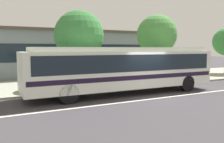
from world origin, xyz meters
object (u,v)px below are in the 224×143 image
pedestrian_standing_by_tree (83,74)px  street_tree_mid_block (157,35)px  pedestrian_waiting_near_sign (81,73)px  pedestrian_walking_along_curb (153,70)px  transit_bus (124,67)px  bus_stop_sign (157,61)px  street_tree_near_stop (79,36)px

pedestrian_standing_by_tree → street_tree_mid_block: bearing=15.4°
pedestrian_waiting_near_sign → pedestrian_standing_by_tree: pedestrian_waiting_near_sign is taller
pedestrian_walking_along_curb → pedestrian_waiting_near_sign: bearing=177.0°
pedestrian_walking_along_curb → pedestrian_standing_by_tree: 5.54m
pedestrian_standing_by_tree → street_tree_mid_block: (7.29, 2.01, 2.70)m
transit_bus → pedestrian_waiting_near_sign: transit_bus is taller
bus_stop_sign → pedestrian_standing_by_tree: bearing=178.0°
pedestrian_standing_by_tree → bus_stop_sign: size_ratio=0.66×
transit_bus → street_tree_near_stop: street_tree_near_stop is taller
bus_stop_sign → street_tree_mid_block: 3.42m
pedestrian_walking_along_curb → street_tree_near_stop: 5.93m
transit_bus → bus_stop_sign: transit_bus is taller
pedestrian_waiting_near_sign → pedestrian_standing_by_tree: size_ratio=1.03×
bus_stop_sign → street_tree_mid_block: (1.63, 2.21, 2.05)m
pedestrian_waiting_near_sign → street_tree_mid_block: 7.87m
street_tree_near_stop → street_tree_mid_block: bearing=3.8°
street_tree_mid_block → pedestrian_standing_by_tree: bearing=-164.6°
pedestrian_waiting_near_sign → street_tree_near_stop: size_ratio=0.34×
street_tree_mid_block → pedestrian_waiting_near_sign: bearing=-168.0°
pedestrian_walking_along_curb → transit_bus: bearing=-150.7°
transit_bus → pedestrian_walking_along_curb: transit_bus is taller
pedestrian_waiting_near_sign → bus_stop_sign: bearing=-6.8°
pedestrian_standing_by_tree → transit_bus: bearing=-44.5°
bus_stop_sign → pedestrian_walking_along_curb: bearing=108.5°
bus_stop_sign → street_tree_mid_block: bearing=53.7°
pedestrian_waiting_near_sign → street_tree_near_stop: bearing=75.1°
bus_stop_sign → pedestrian_waiting_near_sign: bearing=173.2°
pedestrian_waiting_near_sign → street_tree_near_stop: street_tree_near_stop is taller
street_tree_near_stop → street_tree_mid_block: 6.97m
pedestrian_walking_along_curb → bus_stop_sign: bearing=-71.5°
street_tree_near_stop → pedestrian_waiting_near_sign: bearing=-104.9°
bus_stop_sign → street_tree_near_stop: 5.89m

